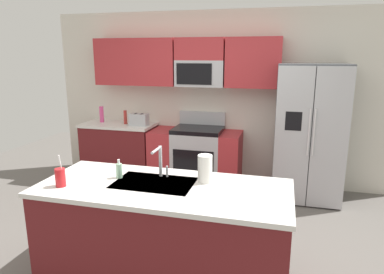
{
  "coord_description": "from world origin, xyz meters",
  "views": [
    {
      "loc": [
        1.0,
        -3.1,
        1.97
      ],
      "look_at": [
        0.02,
        0.6,
        1.05
      ],
      "focal_mm": 32.45,
      "sensor_mm": 36.0,
      "label": 1
    }
  ],
  "objects_px": {
    "range_oven": "(196,157)",
    "paper_towel_roll": "(205,169)",
    "pepper_mill": "(125,117)",
    "sink_faucet": "(160,159)",
    "drink_cup_red": "(60,177)",
    "soap_dispenser": "(119,170)",
    "toaster": "(139,119)",
    "bottle_pink": "(102,114)",
    "refrigerator": "(309,133)"
  },
  "relations": [
    {
      "from": "range_oven",
      "to": "paper_towel_roll",
      "type": "relative_size",
      "value": 5.67
    },
    {
      "from": "pepper_mill",
      "to": "sink_faucet",
      "type": "height_order",
      "value": "sink_faucet"
    },
    {
      "from": "drink_cup_red",
      "to": "soap_dispenser",
      "type": "distance_m",
      "value": 0.49
    },
    {
      "from": "range_oven",
      "to": "pepper_mill",
      "type": "distance_m",
      "value": 1.27
    },
    {
      "from": "paper_towel_roll",
      "to": "pepper_mill",
      "type": "bearing_deg",
      "value": 129.2
    },
    {
      "from": "sink_faucet",
      "to": "paper_towel_roll",
      "type": "bearing_deg",
      "value": -2.37
    },
    {
      "from": "toaster",
      "to": "bottle_pink",
      "type": "distance_m",
      "value": 0.69
    },
    {
      "from": "refrigerator",
      "to": "soap_dispenser",
      "type": "distance_m",
      "value": 2.79
    },
    {
      "from": "sink_faucet",
      "to": "paper_towel_roll",
      "type": "height_order",
      "value": "sink_faucet"
    },
    {
      "from": "toaster",
      "to": "paper_towel_roll",
      "type": "relative_size",
      "value": 1.17
    },
    {
      "from": "toaster",
      "to": "soap_dispenser",
      "type": "distance_m",
      "value": 2.34
    },
    {
      "from": "bottle_pink",
      "to": "range_oven",
      "type": "bearing_deg",
      "value": -1.34
    },
    {
      "from": "soap_dispenser",
      "to": "paper_towel_roll",
      "type": "distance_m",
      "value": 0.76
    },
    {
      "from": "refrigerator",
      "to": "paper_towel_roll",
      "type": "xyz_separation_m",
      "value": [
        -0.97,
        -2.1,
        0.09
      ]
    },
    {
      "from": "bottle_pink",
      "to": "soap_dispenser",
      "type": "xyz_separation_m",
      "value": [
        1.45,
        -2.3,
        -0.06
      ]
    },
    {
      "from": "bottle_pink",
      "to": "paper_towel_roll",
      "type": "height_order",
      "value": "bottle_pink"
    },
    {
      "from": "bottle_pink",
      "to": "paper_towel_roll",
      "type": "bearing_deg",
      "value": -45.09
    },
    {
      "from": "pepper_mill",
      "to": "paper_towel_roll",
      "type": "relative_size",
      "value": 0.88
    },
    {
      "from": "sink_faucet",
      "to": "soap_dispenser",
      "type": "relative_size",
      "value": 1.66
    },
    {
      "from": "pepper_mill",
      "to": "soap_dispenser",
      "type": "distance_m",
      "value": 2.48
    },
    {
      "from": "range_oven",
      "to": "toaster",
      "type": "xyz_separation_m",
      "value": [
        -0.89,
        -0.05,
        0.55
      ]
    },
    {
      "from": "refrigerator",
      "to": "soap_dispenser",
      "type": "height_order",
      "value": "refrigerator"
    },
    {
      "from": "pepper_mill",
      "to": "sink_faucet",
      "type": "bearing_deg",
      "value": -57.73
    },
    {
      "from": "range_oven",
      "to": "drink_cup_red",
      "type": "height_order",
      "value": "drink_cup_red"
    },
    {
      "from": "range_oven",
      "to": "bottle_pink",
      "type": "bearing_deg",
      "value": 178.66
    },
    {
      "from": "paper_towel_roll",
      "to": "range_oven",
      "type": "bearing_deg",
      "value": 106.21
    },
    {
      "from": "bottle_pink",
      "to": "drink_cup_red",
      "type": "xyz_separation_m",
      "value": [
        1.07,
        -2.61,
        -0.05
      ]
    },
    {
      "from": "soap_dispenser",
      "to": "bottle_pink",
      "type": "bearing_deg",
      "value": 122.16
    },
    {
      "from": "refrigerator",
      "to": "paper_towel_roll",
      "type": "relative_size",
      "value": 7.71
    },
    {
      "from": "sink_faucet",
      "to": "refrigerator",
      "type": "bearing_deg",
      "value": 56.42
    },
    {
      "from": "sink_faucet",
      "to": "pepper_mill",
      "type": "bearing_deg",
      "value": 122.27
    },
    {
      "from": "pepper_mill",
      "to": "bottle_pink",
      "type": "xyz_separation_m",
      "value": [
        -0.43,
        0.04,
        0.02
      ]
    },
    {
      "from": "soap_dispenser",
      "to": "paper_towel_roll",
      "type": "height_order",
      "value": "paper_towel_roll"
    },
    {
      "from": "soap_dispenser",
      "to": "paper_towel_roll",
      "type": "bearing_deg",
      "value": 6.82
    },
    {
      "from": "sink_faucet",
      "to": "paper_towel_roll",
      "type": "xyz_separation_m",
      "value": [
        0.41,
        -0.02,
        -0.05
      ]
    },
    {
      "from": "toaster",
      "to": "soap_dispenser",
      "type": "bearing_deg",
      "value": -70.96
    },
    {
      "from": "toaster",
      "to": "pepper_mill",
      "type": "xyz_separation_m",
      "value": [
        -0.25,
        0.05,
        0.02
      ]
    },
    {
      "from": "range_oven",
      "to": "soap_dispenser",
      "type": "distance_m",
      "value": 2.33
    },
    {
      "from": "refrigerator",
      "to": "toaster",
      "type": "height_order",
      "value": "refrigerator"
    },
    {
      "from": "refrigerator",
      "to": "paper_towel_roll",
      "type": "height_order",
      "value": "refrigerator"
    },
    {
      "from": "range_oven",
      "to": "drink_cup_red",
      "type": "relative_size",
      "value": 4.99
    },
    {
      "from": "refrigerator",
      "to": "soap_dispenser",
      "type": "xyz_separation_m",
      "value": [
        -1.73,
        -2.19,
        0.04
      ]
    },
    {
      "from": "soap_dispenser",
      "to": "range_oven",
      "type": "bearing_deg",
      "value": 86.84
    },
    {
      "from": "pepper_mill",
      "to": "drink_cup_red",
      "type": "distance_m",
      "value": 2.65
    },
    {
      "from": "drink_cup_red",
      "to": "toaster",
      "type": "bearing_deg",
      "value": 98.71
    },
    {
      "from": "toaster",
      "to": "sink_faucet",
      "type": "distance_m",
      "value": 2.38
    },
    {
      "from": "refrigerator",
      "to": "sink_faucet",
      "type": "height_order",
      "value": "refrigerator"
    },
    {
      "from": "sink_faucet",
      "to": "drink_cup_red",
      "type": "bearing_deg",
      "value": -150.09
    },
    {
      "from": "toaster",
      "to": "paper_towel_roll",
      "type": "height_order",
      "value": "paper_towel_roll"
    },
    {
      "from": "refrigerator",
      "to": "paper_towel_roll",
      "type": "bearing_deg",
      "value": -114.85
    }
  ]
}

